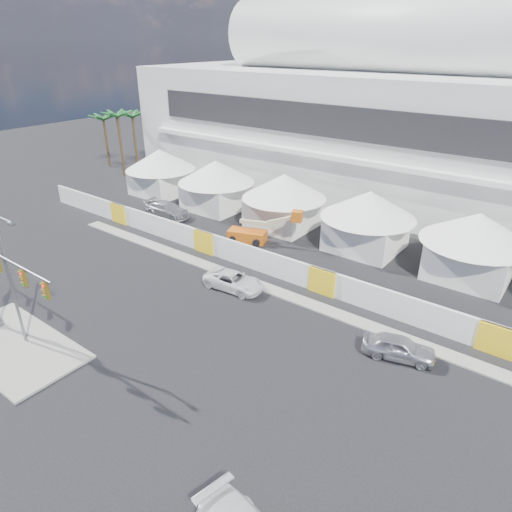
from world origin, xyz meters
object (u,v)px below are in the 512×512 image
Objects in this scene: sedan_silver at (399,347)px; boom_lift at (253,233)px; lot_car_c at (167,209)px; streetlight_median at (9,271)px; pickup_curb at (234,281)px.

boom_lift is (-17.34, 8.18, 0.23)m from sedan_silver.
boom_lift reaches higher than lot_car_c.
sedan_silver is 23.43m from streetlight_median.
streetlight_median reaches higher than lot_car_c.
pickup_curb is 0.66× the size of boom_lift.
sedan_silver is at bearing -108.76° from lot_car_c.
sedan_silver is 19.18m from boom_lift.
streetlight_median is at bearing -114.38° from boom_lift.
boom_lift is (1.76, 21.00, -4.19)m from streetlight_median.
pickup_curb is 15.18m from streetlight_median.
sedan_silver is 0.49× the size of streetlight_median.
boom_lift reaches higher than sedan_silver.
streetlight_median reaches higher than pickup_curb.
sedan_silver is 13.22m from pickup_curb.
streetlight_median is 1.20× the size of boom_lift.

